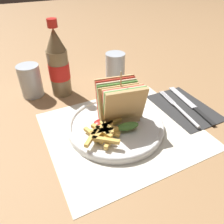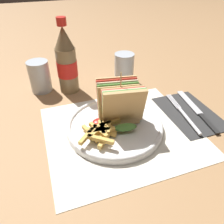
{
  "view_description": "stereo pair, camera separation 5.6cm",
  "coord_description": "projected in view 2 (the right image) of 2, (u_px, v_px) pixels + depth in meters",
  "views": [
    {
      "loc": [
        -0.21,
        -0.41,
        0.37
      ],
      "look_at": [
        -0.01,
        -0.01,
        0.04
      ],
      "focal_mm": 35.0,
      "sensor_mm": 36.0,
      "label": 1
    },
    {
      "loc": [
        -0.16,
        -0.43,
        0.37
      ],
      "look_at": [
        -0.01,
        -0.01,
        0.04
      ],
      "focal_mm": 35.0,
      "sensor_mm": 36.0,
      "label": 2
    }
  ],
  "objects": [
    {
      "name": "ketchup_blob",
      "position": [
        99.0,
        122.0,
        0.55
      ],
      "size": [
        0.03,
        0.03,
        0.01
      ],
      "color": "maroon",
      "rests_on": "plate_main"
    },
    {
      "name": "fries_pile",
      "position": [
        101.0,
        131.0,
        0.51
      ],
      "size": [
        0.12,
        0.11,
        0.02
      ],
      "color": "gold",
      "rests_on": "plate_main"
    },
    {
      "name": "napkin",
      "position": [
        189.0,
        112.0,
        0.62
      ],
      "size": [
        0.13,
        0.2,
        0.0
      ],
      "color": "#2D2D2D",
      "rests_on": "ground_plane"
    },
    {
      "name": "knife",
      "position": [
        197.0,
        110.0,
        0.62
      ],
      "size": [
        0.04,
        0.21,
        0.0
      ],
      "rotation": [
        0.0,
        0.0,
        -0.12
      ],
      "color": "black",
      "rests_on": "napkin"
    },
    {
      "name": "club_sandwich",
      "position": [
        120.0,
        104.0,
        0.54
      ],
      "size": [
        0.11,
        0.11,
        0.14
      ],
      "color": "tan",
      "rests_on": "plate_main"
    },
    {
      "name": "placemat",
      "position": [
        122.0,
        131.0,
        0.56
      ],
      "size": [
        0.38,
        0.33,
        0.0
      ],
      "color": "silver",
      "rests_on": "ground_plane"
    },
    {
      "name": "fork",
      "position": [
        186.0,
        116.0,
        0.59
      ],
      "size": [
        0.04,
        0.19,
        0.01
      ],
      "rotation": [
        0.0,
        0.0,
        -0.12
      ],
      "color": "silver",
      "rests_on": "napkin"
    },
    {
      "name": "glass_near",
      "position": [
        124.0,
        70.0,
        0.75
      ],
      "size": [
        0.07,
        0.07,
        0.1
      ],
      "color": "silver",
      "rests_on": "ground_plane"
    },
    {
      "name": "coke_bottle_near",
      "position": [
        67.0,
        62.0,
        0.67
      ],
      "size": [
        0.06,
        0.06,
        0.23
      ],
      "color": "#7A6647",
      "rests_on": "ground_plane"
    },
    {
      "name": "plate_main",
      "position": [
        115.0,
        126.0,
        0.56
      ],
      "size": [
        0.25,
        0.25,
        0.02
      ],
      "color": "white",
      "rests_on": "ground_plane"
    },
    {
      "name": "glass_far",
      "position": [
        40.0,
        78.0,
        0.7
      ],
      "size": [
        0.07,
        0.07,
        0.1
      ],
      "color": "silver",
      "rests_on": "ground_plane"
    },
    {
      "name": "ground_plane",
      "position": [
        113.0,
        122.0,
        0.59
      ],
      "size": [
        4.0,
        4.0,
        0.0
      ],
      "primitive_type": "plane",
      "color": "#9E754C"
    }
  ]
}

